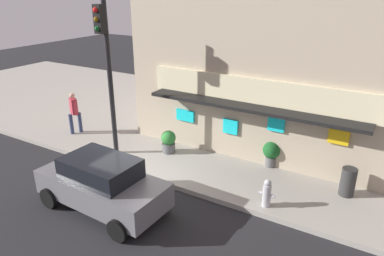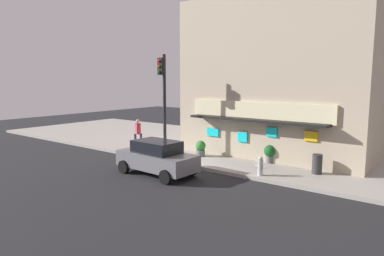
% 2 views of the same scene
% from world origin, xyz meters
% --- Properties ---
extents(ground_plane, '(58.55, 58.55, 0.00)m').
position_xyz_m(ground_plane, '(0.00, 0.00, 0.00)').
color(ground_plane, '#232326').
extents(sidewalk, '(39.03, 11.56, 0.17)m').
position_xyz_m(sidewalk, '(0.00, 5.78, 0.09)').
color(sidewalk, '#A39E93').
rests_on(sidewalk, ground_plane).
extents(corner_building, '(10.68, 9.05, 8.93)m').
position_xyz_m(corner_building, '(2.85, 6.97, 4.63)').
color(corner_building, tan).
rests_on(corner_building, sidewalk).
extents(traffic_light, '(0.32, 0.58, 5.74)m').
position_xyz_m(traffic_light, '(-1.99, 0.82, 3.82)').
color(traffic_light, black).
rests_on(traffic_light, sidewalk).
extents(fire_hydrant, '(0.49, 0.25, 0.89)m').
position_xyz_m(fire_hydrant, '(4.32, 0.40, 0.61)').
color(fire_hydrant, '#B2B2B7').
rests_on(fire_hydrant, sidewalk).
extents(trash_can, '(0.46, 0.46, 0.92)m').
position_xyz_m(trash_can, '(6.27, 2.27, 0.63)').
color(trash_can, '#2D2D2D').
rests_on(trash_can, sidewalk).
extents(pedestrian, '(0.55, 0.56, 1.84)m').
position_xyz_m(pedestrian, '(-4.88, 1.55, 1.19)').
color(pedestrian, navy).
rests_on(pedestrian, sidewalk).
extents(potted_plant_by_doorway, '(0.64, 0.64, 0.96)m').
position_xyz_m(potted_plant_by_doorway, '(3.59, 2.92, 0.73)').
color(potted_plant_by_doorway, '#59595B').
rests_on(potted_plant_by_doorway, sidewalk).
extents(potted_plant_by_window, '(0.57, 0.57, 0.90)m').
position_xyz_m(potted_plant_by_window, '(-0.25, 2.00, 0.64)').
color(potted_plant_by_window, '#59595B').
rests_on(potted_plant_by_window, sidewalk).
extents(parked_car_grey, '(4.10, 2.07, 1.65)m').
position_xyz_m(parked_car_grey, '(0.05, -1.93, 0.84)').
color(parked_car_grey, slate).
rests_on(parked_car_grey, ground_plane).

